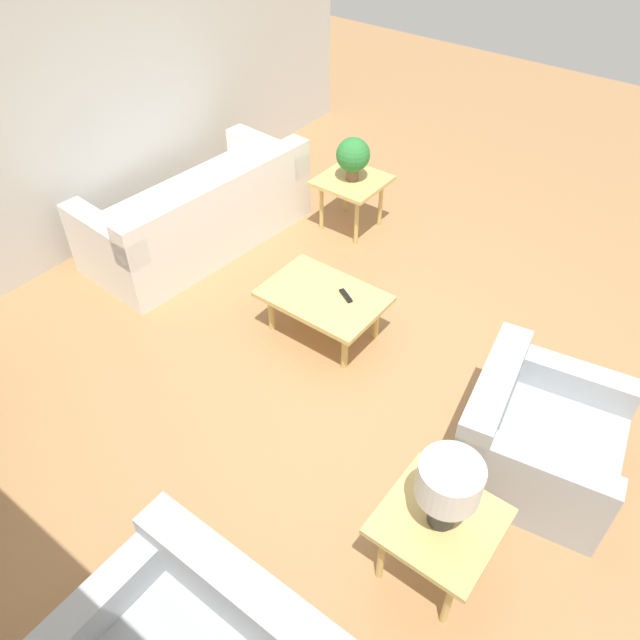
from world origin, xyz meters
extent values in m
plane|color=#A87A4C|center=(0.00, 0.00, 0.00)|extent=(14.00, 14.00, 0.00)
cube|color=silver|center=(3.06, 0.00, 1.35)|extent=(0.12, 7.20, 2.70)
cube|color=white|center=(2.25, -0.50, 0.22)|extent=(1.11, 2.16, 0.44)
cube|color=white|center=(1.87, -0.48, 0.62)|extent=(0.35, 2.11, 0.36)
cube|color=white|center=(2.18, -1.45, 0.56)|extent=(0.97, 0.27, 0.23)
cube|color=white|center=(2.32, 0.44, 0.56)|extent=(0.97, 0.27, 0.23)
cube|color=#A8ADB2|center=(-1.34, 0.03, 0.19)|extent=(1.06, 1.09, 0.38)
cube|color=#A8ADB2|center=(-0.99, 0.09, 0.54)|extent=(0.36, 0.97, 0.32)
cube|color=#A8ADB2|center=(-1.40, 0.42, 0.49)|extent=(0.92, 0.31, 0.21)
cube|color=#A8ADB2|center=(-1.27, -0.36, 0.49)|extent=(0.92, 0.31, 0.21)
cube|color=#A8ADB2|center=(-0.66, 1.95, 0.54)|extent=(1.34, 0.20, 0.32)
cube|color=#A8ADB2|center=(-0.07, 2.30, 0.49)|extent=(0.16, 0.91, 0.21)
cube|color=tan|center=(0.53, -0.18, 0.37)|extent=(0.93, 0.63, 0.04)
cylinder|color=tan|center=(0.17, -0.39, 0.18)|extent=(0.05, 0.05, 0.35)
cylinder|color=tan|center=(0.88, -0.39, 0.18)|extent=(0.05, 0.05, 0.35)
cylinder|color=tan|center=(0.17, 0.03, 0.18)|extent=(0.05, 0.05, 0.35)
cylinder|color=tan|center=(0.88, 0.03, 0.18)|extent=(0.05, 0.05, 0.35)
cube|color=tan|center=(1.23, -1.57, 0.51)|extent=(0.60, 0.60, 0.04)
cylinder|color=tan|center=(1.03, -1.77, 0.24)|extent=(0.04, 0.04, 0.49)
cylinder|color=tan|center=(1.44, -1.77, 0.24)|extent=(0.04, 0.04, 0.49)
cylinder|color=tan|center=(1.03, -1.36, 0.24)|extent=(0.04, 0.04, 0.49)
cylinder|color=tan|center=(1.44, -1.36, 0.24)|extent=(0.04, 0.04, 0.49)
cube|color=tan|center=(-1.14, 1.04, 0.51)|extent=(0.60, 0.60, 0.04)
cylinder|color=tan|center=(-1.35, 0.84, 0.24)|extent=(0.04, 0.04, 0.49)
cylinder|color=tan|center=(-0.94, 0.84, 0.24)|extent=(0.04, 0.04, 0.49)
cylinder|color=tan|center=(-1.35, 1.25, 0.24)|extent=(0.04, 0.04, 0.49)
cylinder|color=tan|center=(-0.94, 1.25, 0.24)|extent=(0.04, 0.04, 0.49)
cylinder|color=brown|center=(1.23, -1.57, 0.58)|extent=(0.12, 0.12, 0.11)
sphere|color=#2D7F38|center=(1.23, -1.57, 0.77)|extent=(0.31, 0.31, 0.31)
cylinder|color=#333333|center=(-1.14, 1.04, 0.65)|extent=(0.14, 0.14, 0.25)
cylinder|color=white|center=(-1.14, 1.04, 0.88)|extent=(0.32, 0.32, 0.21)
cube|color=black|center=(0.37, -0.26, 0.40)|extent=(0.16, 0.11, 0.02)
camera|label=1|loc=(-1.68, 2.77, 3.43)|focal=35.00mm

